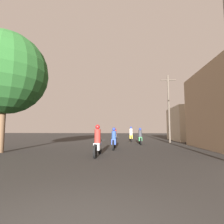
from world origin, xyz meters
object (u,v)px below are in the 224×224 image
motorcycle_white (115,135)px  building_right_far (197,124)px  motorcycle_blue (114,140)px  motorcycle_silver (98,143)px  street_tree (5,73)px  motorcycle_yellow (131,136)px  motorcycle_green (140,138)px  utility_pole_far (169,107)px

motorcycle_white → building_right_far: 10.70m
motorcycle_blue → motorcycle_white: size_ratio=1.10×
motorcycle_silver → street_tree: size_ratio=0.29×
motorcycle_silver → motorcycle_white: motorcycle_silver is taller
motorcycle_yellow → motorcycle_white: size_ratio=1.07×
motorcycle_yellow → street_tree: (-7.93, -9.97, 4.16)m
motorcycle_blue → motorcycle_green: bearing=59.6°
motorcycle_white → street_tree: (-5.82, -15.22, 4.21)m
motorcycle_blue → street_tree: (-6.57, -2.37, 4.22)m
motorcycle_silver → motorcycle_white: (-0.14, 16.05, -0.03)m
motorcycle_yellow → street_tree: size_ratio=0.27×
motorcycle_yellow → utility_pole_far: utility_pole_far is taller
motorcycle_blue → motorcycle_green: (2.11, 4.06, -0.00)m
utility_pole_far → street_tree: bearing=-143.6°
motorcycle_blue → motorcycle_yellow: 7.72m
motorcycle_green → building_right_far: (7.38, 6.02, 1.44)m
motorcycle_blue → motorcycle_green: 4.58m
motorcycle_silver → building_right_far: (10.10, 13.28, 1.40)m
motorcycle_green → motorcycle_white: (-2.86, 8.79, 0.01)m
motorcycle_yellow → building_right_far: bearing=10.1°
motorcycle_green → street_tree: 11.60m
motorcycle_blue → motorcycle_yellow: size_ratio=1.02×
building_right_far → utility_pole_far: bearing=-138.6°
utility_pole_far → motorcycle_green: bearing=-143.8°
street_tree → motorcycle_yellow: bearing=51.5°
motorcycle_green → building_right_far: bearing=39.4°
motorcycle_white → motorcycle_green: bearing=-79.7°
motorcycle_silver → motorcycle_green: size_ratio=1.01×
motorcycle_silver → motorcycle_white: size_ratio=1.13×
building_right_far → street_tree: size_ratio=0.85×
motorcycle_silver → motorcycle_green: motorcycle_silver is taller
motorcycle_silver → building_right_far: size_ratio=0.34×
motorcycle_white → building_right_far: bearing=-22.8°
motorcycle_blue → motorcycle_white: motorcycle_white is taller
motorcycle_silver → motorcycle_yellow: bearing=78.6°
motorcycle_silver → utility_pole_far: size_ratio=0.30×
motorcycle_green → motorcycle_white: motorcycle_white is taller
motorcycle_blue → utility_pole_far: bearing=47.4°
utility_pole_far → street_tree: 14.82m
motorcycle_green → street_tree: (-8.68, -6.43, 4.22)m
motorcycle_yellow → street_tree: 13.40m
motorcycle_silver → motorcycle_yellow: 10.97m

